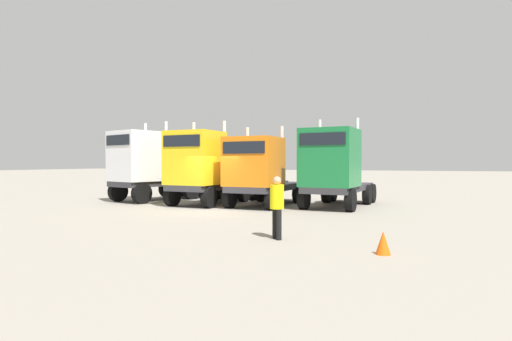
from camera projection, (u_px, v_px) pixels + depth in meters
name	position (u px, v px, depth m)	size (l,w,h in m)	color
ground	(210.00, 210.00, 19.16)	(200.00, 200.00, 0.00)	gray
semi_truck_white	(145.00, 165.00, 23.67)	(4.07, 6.33, 4.52)	#333338
semi_truck_yellow	(202.00, 167.00, 21.48)	(2.94, 6.08, 4.36)	#333338
semi_truck_orange	(260.00, 171.00, 20.69)	(2.76, 6.24, 4.01)	#333338
semi_truck_green	(333.00, 167.00, 20.03)	(2.97, 6.16, 4.37)	#333338
visitor_in_hivis	(277.00, 203.00, 11.97)	(0.56, 0.56, 1.80)	black
traffic_cone_near	(383.00, 243.00, 9.98)	(0.36, 0.36, 0.56)	#F2590C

